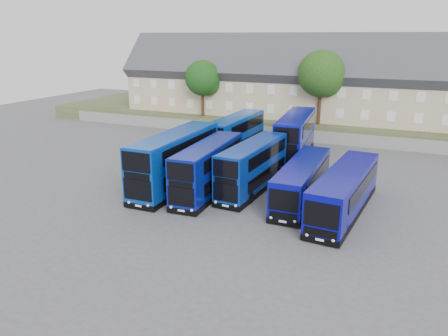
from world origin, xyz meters
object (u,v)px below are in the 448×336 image
dd_front_left (176,161)px  tree_west (204,79)px  dd_front_mid (208,169)px  coach_east_a (302,182)px  tree_mid (323,76)px

dd_front_left → tree_west: tree_west is taller
dd_front_left → dd_front_mid: (3.26, -0.25, -0.28)m
coach_east_a → tree_west: (-19.13, 21.42, 5.52)m
tree_mid → coach_east_a: bearing=-81.9°
dd_front_mid → tree_west: tree_west is taller
dd_front_left → tree_west: size_ratio=1.57×
dd_front_left → tree_mid: bearing=71.0°
coach_east_a → tree_mid: 23.08m
dd_front_left → coach_east_a: 10.96m
dd_front_mid → tree_west: (-11.53, 22.94, 4.98)m
dd_front_left → dd_front_mid: dd_front_left is taller
tree_mid → dd_front_mid: bearing=-100.8°
tree_west → tree_mid: 16.04m
tree_west → tree_mid: size_ratio=0.83×
coach_east_a → tree_west: bearing=130.9°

